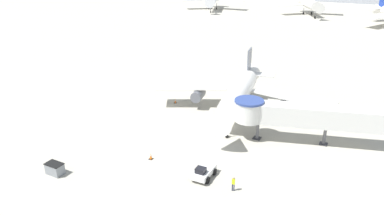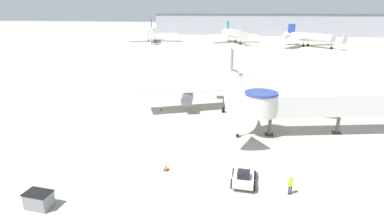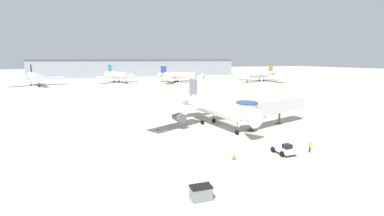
% 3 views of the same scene
% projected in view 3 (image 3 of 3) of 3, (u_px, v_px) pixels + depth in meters
% --- Properties ---
extents(ground_plane, '(800.00, 800.00, 0.00)m').
position_uv_depth(ground_plane, '(217.00, 130.00, 50.63)').
color(ground_plane, '#A8A393').
extents(main_airplane, '(30.22, 24.32, 9.22)m').
position_uv_depth(main_airplane, '(212.00, 107.00, 54.27)').
color(main_airplane, white).
rests_on(main_airplane, ground_plane).
extents(jet_bridge, '(19.42, 7.89, 5.86)m').
position_uv_depth(jet_bridge, '(268.00, 107.00, 52.71)').
color(jet_bridge, silver).
rests_on(jet_bridge, ground_plane).
extents(pushback_tug_white, '(2.24, 3.67, 1.69)m').
position_uv_depth(pushback_tug_white, '(283.00, 149.00, 37.96)').
color(pushback_tug_white, silver).
rests_on(pushback_tug_white, ground_plane).
extents(service_container_gray, '(2.23, 1.49, 1.42)m').
position_uv_depth(service_container_gray, '(201.00, 193.00, 25.55)').
color(service_container_gray, gray).
rests_on(service_container_gray, ground_plane).
extents(traffic_cone_port_wing, '(0.45, 0.45, 0.74)m').
position_uv_depth(traffic_cone_port_wing, '(158.00, 128.00, 50.70)').
color(traffic_cone_port_wing, black).
rests_on(traffic_cone_port_wing, ground_plane).
extents(traffic_cone_apron_front, '(0.49, 0.49, 0.81)m').
position_uv_depth(traffic_cone_apron_front, '(234.00, 156.00, 36.02)').
color(traffic_cone_apron_front, black).
rests_on(traffic_cone_apron_front, ground_plane).
extents(ground_crew_marshaller, '(0.38, 0.28, 1.80)m').
position_uv_depth(ground_crew_marshaller, '(310.00, 146.00, 38.49)').
color(ground_crew_marshaller, '#1E2338').
rests_on(ground_crew_marshaller, ground_plane).
extents(background_jet_orange_tail, '(34.99, 33.73, 9.98)m').
position_uv_depth(background_jet_orange_tail, '(260.00, 75.00, 163.37)').
color(background_jet_orange_tail, silver).
rests_on(background_jet_orange_tail, ground_plane).
extents(background_jet_teal_tail, '(24.77, 25.69, 10.59)m').
position_uv_depth(background_jet_teal_tail, '(118.00, 75.00, 153.71)').
color(background_jet_teal_tail, white).
rests_on(background_jet_teal_tail, ground_plane).
extents(background_jet_black_tail, '(27.71, 28.00, 11.10)m').
position_uv_depth(background_jet_black_tail, '(35.00, 77.00, 135.07)').
color(background_jet_black_tail, silver).
rests_on(background_jet_black_tail, ground_plane).
extents(background_jet_blue_tail, '(26.39, 26.39, 9.75)m').
position_uv_depth(background_jet_blue_tail, '(179.00, 75.00, 156.36)').
color(background_jet_blue_tail, white).
rests_on(background_jet_blue_tail, ground_plane).
extents(terminal_building, '(163.86, 18.83, 13.94)m').
position_uv_depth(terminal_building, '(141.00, 68.00, 215.46)').
color(terminal_building, '#999EA8').
rests_on(terminal_building, ground_plane).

